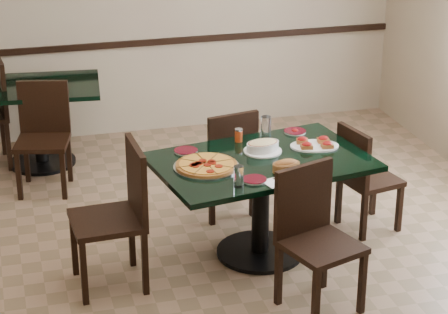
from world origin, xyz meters
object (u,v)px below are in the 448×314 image
object	(u,v)px
chair_right	(363,174)
chair_left	(120,208)
lasagna_casserole	(263,146)
bread_basket	(286,166)
main_table	(261,183)
pepperoni_pizza	(206,165)
back_table	(38,109)
chair_far	(227,158)
chair_near	(313,230)
back_chair_near	(43,130)
bruschetta_platter	(315,144)

from	to	relation	value
chair_right	chair_left	bearing A→B (deg)	87.10
lasagna_casserole	bread_basket	world-z (taller)	lasagna_casserole
main_table	lasagna_casserole	size ratio (longest dim) A/B	5.85
main_table	pepperoni_pizza	size ratio (longest dim) A/B	3.54
back_table	chair_far	world-z (taller)	chair_far
main_table	chair_near	bearing A→B (deg)	-89.59
lasagna_casserole	back_table	bearing A→B (deg)	113.41
lasagna_casserole	back_chair_near	bearing A→B (deg)	121.59
chair_left	pepperoni_pizza	size ratio (longest dim) A/B	2.20
chair_right	bread_basket	size ratio (longest dim) A/B	4.10
back_table	pepperoni_pizza	world-z (taller)	pepperoni_pizza
chair_far	bread_basket	world-z (taller)	chair_far
pepperoni_pizza	bread_basket	size ratio (longest dim) A/B	2.23
main_table	back_chair_near	distance (m)	2.15
back_table	lasagna_casserole	size ratio (longest dim) A/B	4.23
chair_right	chair_left	xyz separation A→B (m)	(-1.89, -0.31, 0.10)
chair_near	back_table	bearing A→B (deg)	99.67
chair_far	bruschetta_platter	distance (m)	0.80
chair_near	chair_right	world-z (taller)	chair_near
chair_right	chair_far	bearing A→B (deg)	49.48
main_table	bread_basket	xyz separation A→B (m)	(0.10, -0.25, 0.22)
back_table	back_chair_near	bearing A→B (deg)	-83.52
pepperoni_pizza	bread_basket	distance (m)	0.55
pepperoni_pizza	lasagna_casserole	bearing A→B (deg)	20.65
main_table	chair_left	distance (m)	1.03
chair_far	chair_left	world-z (taller)	chair_left
main_table	chair_right	xyz separation A→B (m)	(0.86, 0.18, -0.10)
back_chair_near	pepperoni_pizza	bearing A→B (deg)	-45.74
chair_far	bread_basket	distance (m)	0.98
chair_near	main_table	bearing A→B (deg)	81.36
chair_far	lasagna_casserole	world-z (taller)	chair_far
main_table	lasagna_casserole	world-z (taller)	lasagna_casserole
chair_near	pepperoni_pizza	world-z (taller)	chair_near
back_table	chair_near	xyz separation A→B (m)	(1.54, -2.85, 0.01)
chair_right	bruschetta_platter	size ratio (longest dim) A/B	2.11
chair_far	bread_basket	bearing A→B (deg)	88.98
back_table	chair_left	bearing A→B (deg)	-74.53
bruschetta_platter	pepperoni_pizza	bearing A→B (deg)	-157.68
chair_near	chair_left	distance (m)	1.29
main_table	bruschetta_platter	bearing A→B (deg)	5.58
chair_left	lasagna_casserole	bearing A→B (deg)	100.86
back_table	lasagna_casserole	xyz separation A→B (m)	(1.46, -2.00, 0.27)
pepperoni_pizza	lasagna_casserole	world-z (taller)	lasagna_casserole
chair_far	chair_left	xyz separation A→B (m)	(-0.96, -0.81, 0.07)
pepperoni_pizza	chair_far	bearing A→B (deg)	64.51
chair_near	back_chair_near	bearing A→B (deg)	104.54
back_chair_near	bruschetta_platter	size ratio (longest dim) A/B	2.29
chair_near	lasagna_casserole	size ratio (longest dim) A/B	3.43
bruschetta_platter	bread_basket	bearing A→B (deg)	-121.70
chair_right	bread_basket	distance (m)	0.93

